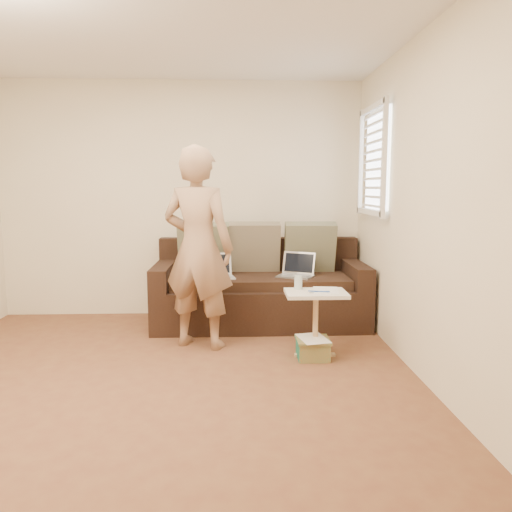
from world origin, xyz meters
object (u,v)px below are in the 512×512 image
object	(u,v)px
person	(198,248)
side_table	(315,324)
laptop_white	(217,278)
laptop_silver	(295,277)
striped_box	(313,348)
drinking_glass	(298,282)
sofa	(260,284)

from	to	relation	value
person	side_table	bearing A→B (deg)	-177.18
laptop_white	person	xyz separation A→B (m)	(-0.14, -0.58, 0.39)
laptop_silver	striped_box	size ratio (longest dim) A/B	1.26
laptop_white	drinking_glass	xyz separation A→B (m)	(0.73, -0.79, 0.11)
laptop_silver	drinking_glass	bearing A→B (deg)	-68.56
side_table	striped_box	world-z (taller)	side_table
laptop_silver	sofa	bearing A→B (deg)	-170.09
side_table	striped_box	bearing A→B (deg)	-117.12
side_table	laptop_white	bearing A→B (deg)	134.10
sofa	laptop_silver	xyz separation A→B (m)	(0.36, -0.11, 0.10)
side_table	drinking_glass	xyz separation A→B (m)	(-0.14, 0.11, 0.34)
drinking_glass	striped_box	xyz separation A→B (m)	(0.11, -0.17, -0.54)
person	side_table	world-z (taller)	person
person	striped_box	xyz separation A→B (m)	(0.99, -0.38, -0.82)
laptop_silver	person	size ratio (longest dim) A/B	0.19
sofa	drinking_glass	size ratio (longest dim) A/B	18.33
laptop_white	side_table	size ratio (longest dim) A/B	0.61
drinking_glass	striped_box	distance (m)	0.57
sofa	laptop_white	world-z (taller)	sofa
person	drinking_glass	world-z (taller)	person
laptop_silver	laptop_white	world-z (taller)	laptop_white
laptop_silver	striped_box	xyz separation A→B (m)	(0.04, -1.00, -0.43)
laptop_white	drinking_glass	bearing A→B (deg)	-58.69
drinking_glass	person	bearing A→B (deg)	166.70
sofa	striped_box	world-z (taller)	sofa
laptop_white	drinking_glass	distance (m)	1.08
person	striped_box	size ratio (longest dim) A/B	6.46
laptop_white	laptop_silver	bearing A→B (deg)	-8.87
laptop_silver	person	world-z (taller)	person
laptop_silver	side_table	distance (m)	0.97
person	side_table	distance (m)	1.23
laptop_silver	side_table	bearing A→B (deg)	-59.61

